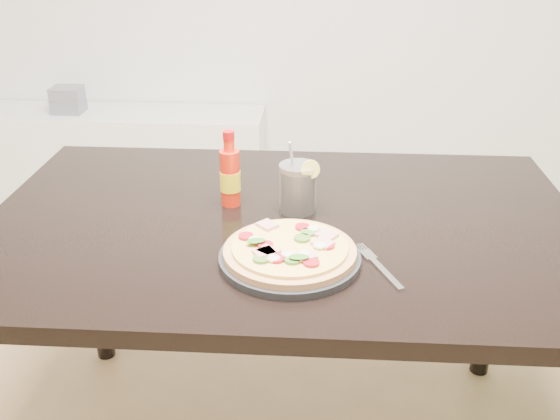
# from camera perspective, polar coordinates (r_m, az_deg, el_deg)

# --- Properties ---
(dining_table) EXTENTS (1.40, 0.90, 0.75)m
(dining_table) POSITION_cam_1_polar(r_m,az_deg,el_deg) (1.50, 0.29, -3.60)
(dining_table) COLOR black
(dining_table) RESTS_ON ground
(plate) EXTENTS (0.29, 0.29, 0.02)m
(plate) POSITION_cam_1_polar(r_m,az_deg,el_deg) (1.29, 0.89, -4.41)
(plate) COLOR black
(plate) RESTS_ON dining_table
(pizza) EXTENTS (0.27, 0.27, 0.03)m
(pizza) POSITION_cam_1_polar(r_m,az_deg,el_deg) (1.28, 0.91, -3.67)
(pizza) COLOR tan
(pizza) RESTS_ON plate
(hot_sauce_bottle) EXTENTS (0.05, 0.05, 0.19)m
(hot_sauce_bottle) POSITION_cam_1_polar(r_m,az_deg,el_deg) (1.51, -4.58, 3.11)
(hot_sauce_bottle) COLOR red
(hot_sauce_bottle) RESTS_ON dining_table
(cola_cup) EXTENTS (0.10, 0.09, 0.18)m
(cola_cup) POSITION_cam_1_polar(r_m,az_deg,el_deg) (1.48, 1.64, 1.95)
(cola_cup) COLOR black
(cola_cup) RESTS_ON dining_table
(fork) EXTENTS (0.09, 0.18, 0.00)m
(fork) POSITION_cam_1_polar(r_m,az_deg,el_deg) (1.29, 8.86, -4.92)
(fork) COLOR silver
(fork) RESTS_ON dining_table
(media_console) EXTENTS (1.40, 0.34, 0.50)m
(media_console) POSITION_cam_1_polar(r_m,az_deg,el_deg) (3.28, -13.88, 4.52)
(media_console) COLOR white
(media_console) RESTS_ON ground
(cd_stack) EXTENTS (0.14, 0.12, 0.13)m
(cd_stack) POSITION_cam_1_polar(r_m,az_deg,el_deg) (3.25, -18.83, 9.52)
(cd_stack) COLOR slate
(cd_stack) RESTS_ON media_console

